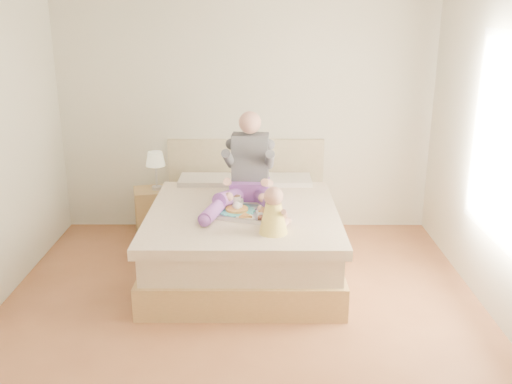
{
  "coord_description": "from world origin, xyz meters",
  "views": [
    {
      "loc": [
        0.14,
        -3.98,
        2.33
      ],
      "look_at": [
        0.12,
        0.93,
        0.77
      ],
      "focal_mm": 40.0,
      "sensor_mm": 36.0,
      "label": 1
    }
  ],
  "objects_px": {
    "adult": "(249,176)",
    "tray": "(248,211)",
    "nightstand": "(154,211)",
    "baby": "(274,214)",
    "bed": "(244,232)"
  },
  "relations": [
    {
      "from": "tray",
      "to": "baby",
      "type": "height_order",
      "value": "baby"
    },
    {
      "from": "baby",
      "to": "tray",
      "type": "bearing_deg",
      "value": 143.4
    },
    {
      "from": "adult",
      "to": "tray",
      "type": "distance_m",
      "value": 0.42
    },
    {
      "from": "nightstand",
      "to": "baby",
      "type": "distance_m",
      "value": 2.06
    },
    {
      "from": "nightstand",
      "to": "baby",
      "type": "xyz_separation_m",
      "value": [
        1.26,
        -1.55,
        0.52
      ]
    },
    {
      "from": "tray",
      "to": "baby",
      "type": "bearing_deg",
      "value": -43.49
    },
    {
      "from": "bed",
      "to": "nightstand",
      "type": "distance_m",
      "value": 1.28
    },
    {
      "from": "adult",
      "to": "baby",
      "type": "distance_m",
      "value": 0.81
    },
    {
      "from": "adult",
      "to": "baby",
      "type": "height_order",
      "value": "adult"
    },
    {
      "from": "bed",
      "to": "adult",
      "type": "distance_m",
      "value": 0.55
    },
    {
      "from": "nightstand",
      "to": "tray",
      "type": "distance_m",
      "value": 1.59
    },
    {
      "from": "baby",
      "to": "nightstand",
      "type": "bearing_deg",
      "value": 155.35
    },
    {
      "from": "adult",
      "to": "tray",
      "type": "xyz_separation_m",
      "value": [
        -0.0,
        -0.36,
        -0.22
      ]
    },
    {
      "from": "tray",
      "to": "adult",
      "type": "bearing_deg",
      "value": 109.12
    },
    {
      "from": "bed",
      "to": "nightstand",
      "type": "xyz_separation_m",
      "value": [
        -1.0,
        0.8,
        -0.07
      ]
    }
  ]
}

